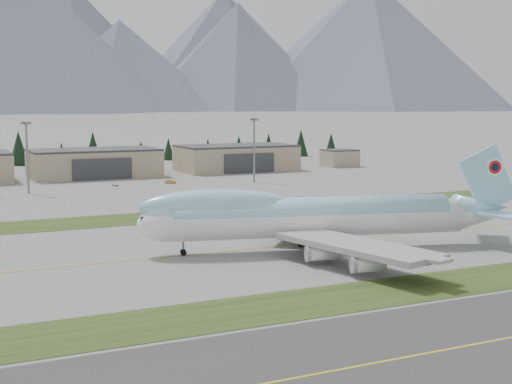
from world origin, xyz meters
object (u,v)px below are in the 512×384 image
boeing_747_freighter (314,216)px  hangar_center (94,163)px  service_vehicle_b (170,183)px  service_vehicle_c (256,172)px  hangar_right (236,158)px  service_vehicle_a (115,186)px

boeing_747_freighter → hangar_center: bearing=107.5°
service_vehicle_b → service_vehicle_c: 51.88m
hangar_right → boeing_747_freighter: bearing=-108.6°
boeing_747_freighter → service_vehicle_c: boeing_747_freighter is taller
service_vehicle_a → service_vehicle_c: 69.52m
service_vehicle_a → service_vehicle_c: service_vehicle_a is taller
service_vehicle_b → service_vehicle_c: size_ratio=1.08×
service_vehicle_a → service_vehicle_c: bearing=4.3°
boeing_747_freighter → service_vehicle_b: boeing_747_freighter is taller
hangar_right → service_vehicle_b: size_ratio=11.97×
service_vehicle_b → boeing_747_freighter: bearing=-151.1°
boeing_747_freighter → service_vehicle_b: bearing=99.3°
boeing_747_freighter → service_vehicle_a: (-7.95, 122.27, -6.70)m
hangar_right → service_vehicle_a: hangar_right is taller
service_vehicle_a → hangar_right: bearing=13.3°
service_vehicle_a → service_vehicle_c: size_ratio=0.86×
hangar_right → service_vehicle_a: size_ratio=15.07×
service_vehicle_b → service_vehicle_c: service_vehicle_b is taller
boeing_747_freighter → service_vehicle_c: size_ratio=20.89×
service_vehicle_c → boeing_747_freighter: bearing=-120.4°
boeing_747_freighter → service_vehicle_b: (11.73, 121.50, -6.70)m
hangar_right → service_vehicle_b: (-41.01, -34.79, -5.39)m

